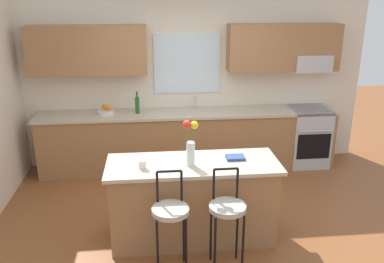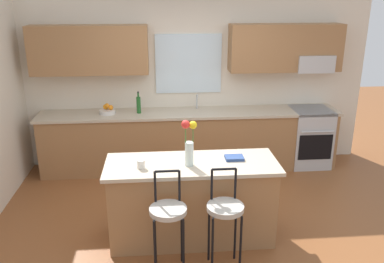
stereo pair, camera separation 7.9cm
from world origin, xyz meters
The scene contains 13 objects.
ground_plane centered at (0.00, 0.00, 0.00)m, with size 14.00×14.00×0.00m, color brown.
back_wall_assembly centered at (0.04, 1.99, 1.51)m, with size 5.60×0.50×2.70m.
counter_run centered at (0.00, 1.70, 0.47)m, with size 4.56×0.64×0.92m.
sink_faucet centered at (0.12, 1.84, 1.06)m, with size 0.02×0.13×0.23m.
oven_range centered at (1.89, 1.68, 0.46)m, with size 0.60×0.64×0.92m.
kitchen_island centered at (-0.14, -0.23, 0.46)m, with size 1.85×0.70×0.92m.
bar_stool_near centered at (-0.41, -0.79, 0.64)m, with size 0.36×0.36×1.04m.
bar_stool_middle centered at (0.14, -0.79, 0.64)m, with size 0.36×0.36×1.04m.
flower_vase centered at (-0.17, -0.30, 1.17)m, with size 0.16×0.10×0.50m.
mug_ceramic centered at (-0.67, -0.33, 0.97)m, with size 0.08×0.08×0.09m, color silver.
cookbook centered at (0.33, -0.18, 0.94)m, with size 0.20×0.15×0.03m, color navy.
fruit_bowl_oranges centered at (-1.24, 1.70, 0.97)m, with size 0.24×0.24×0.16m.
bottle_olive_oil centered at (-0.77, 1.70, 1.05)m, with size 0.06×0.06×0.33m.
Camera 2 is at (-0.48, -4.19, 2.65)m, focal length 37.87 mm.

